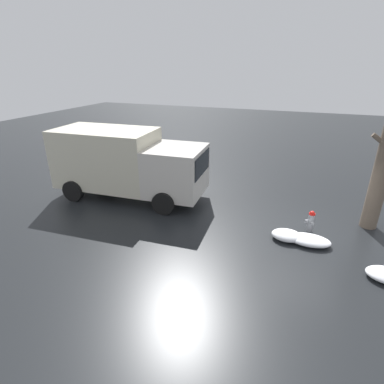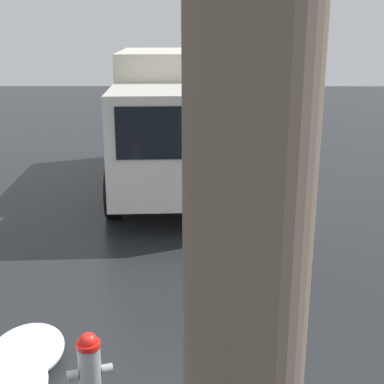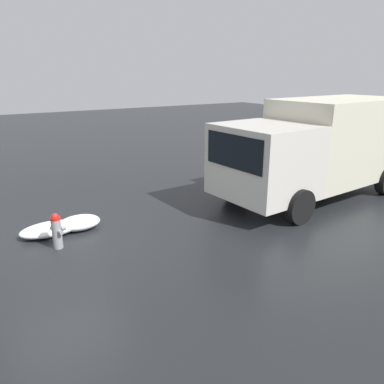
# 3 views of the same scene
# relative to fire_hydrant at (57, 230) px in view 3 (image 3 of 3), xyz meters

# --- Properties ---
(ground_plane) EXTENTS (60.00, 60.00, 0.00)m
(ground_plane) POSITION_rel_fire_hydrant_xyz_m (-0.00, -0.00, -0.41)
(ground_plane) COLOR black
(fire_hydrant) EXTENTS (0.32, 0.41, 0.81)m
(fire_hydrant) POSITION_rel_fire_hydrant_xyz_m (0.00, 0.00, 0.00)
(fire_hydrant) COLOR gray
(fire_hydrant) RESTS_ON ground_plane
(delivery_truck) EXTENTS (6.54, 2.94, 2.91)m
(delivery_truck) POSITION_rel_fire_hydrant_xyz_m (7.59, -0.50, 1.16)
(delivery_truck) COLOR beige
(delivery_truck) RESTS_ON ground_plane
(snow_pile_curbside) EXTENTS (1.00, 0.77, 0.31)m
(snow_pile_curbside) POSITION_rel_fire_hydrant_xyz_m (0.70, 0.81, -0.26)
(snow_pile_curbside) COLOR white
(snow_pile_curbside) RESTS_ON ground_plane
(snow_pile_by_tree) EXTENTS (1.37, 0.79, 0.27)m
(snow_pile_by_tree) POSITION_rel_fire_hydrant_xyz_m (0.01, 0.83, -0.28)
(snow_pile_by_tree) COLOR white
(snow_pile_by_tree) RESTS_ON ground_plane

